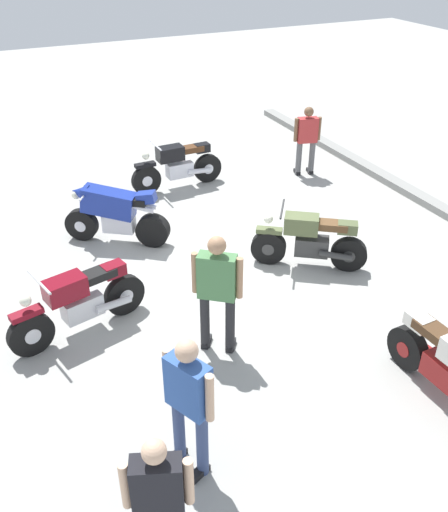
# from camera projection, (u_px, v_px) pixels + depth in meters

# --- Properties ---
(ground_plane) EXTENTS (40.00, 40.00, 0.00)m
(ground_plane) POSITION_uv_depth(u_px,v_px,m) (232.00, 259.00, 9.83)
(ground_plane) COLOR #9E9E99
(curb_edge) EXTENTS (14.00, 0.30, 0.15)m
(curb_edge) POSITION_uv_depth(u_px,v_px,m) (434.00, 205.00, 11.46)
(curb_edge) COLOR gray
(curb_edge) RESTS_ON ground
(motorcycle_blue_sportbike) EXTENTS (1.26, 1.71, 1.14)m
(motorcycle_blue_sportbike) POSITION_uv_depth(u_px,v_px,m) (115.00, 213.00, 10.03)
(motorcycle_blue_sportbike) COLOR black
(motorcycle_blue_sportbike) RESTS_ON ground
(motorcycle_maroon_cruiser) EXTENTS (0.78, 2.06, 1.09)m
(motorcycle_maroon_cruiser) POSITION_uv_depth(u_px,v_px,m) (79.00, 302.00, 7.86)
(motorcycle_maroon_cruiser) COLOR black
(motorcycle_maroon_cruiser) RESTS_ON ground
(motorcycle_black_cruiser) EXTENTS (0.70, 2.09, 1.09)m
(motorcycle_black_cruiser) POSITION_uv_depth(u_px,v_px,m) (178.00, 165.00, 12.11)
(motorcycle_black_cruiser) COLOR black
(motorcycle_black_cruiser) RESTS_ON ground
(motorcycle_olive_vintage) EXTENTS (1.25, 1.69, 1.07)m
(motorcycle_olive_vintage) POSITION_uv_depth(u_px,v_px,m) (310.00, 241.00, 9.38)
(motorcycle_olive_vintage) COLOR black
(motorcycle_olive_vintage) RESTS_ON ground
(person_in_green_shirt) EXTENTS (0.53, 0.59, 1.78)m
(person_in_green_shirt) POSITION_uv_depth(u_px,v_px,m) (217.00, 287.00, 7.27)
(person_in_green_shirt) COLOR #262628
(person_in_green_shirt) RESTS_ON ground
(person_in_blue_shirt) EXTENTS (0.64, 0.47, 1.73)m
(person_in_blue_shirt) POSITION_uv_depth(u_px,v_px,m) (189.00, 398.00, 5.66)
(person_in_blue_shirt) COLOR #384772
(person_in_blue_shirt) RESTS_ON ground
(person_in_red_shirt) EXTENTS (0.40, 0.62, 1.57)m
(person_in_red_shirt) POSITION_uv_depth(u_px,v_px,m) (307.00, 137.00, 12.57)
(person_in_red_shirt) COLOR #59595B
(person_in_red_shirt) RESTS_ON ground
(person_in_black_shirt) EXTENTS (0.43, 0.61, 1.59)m
(person_in_black_shirt) POSITION_uv_depth(u_px,v_px,m) (159.00, 497.00, 4.81)
(person_in_black_shirt) COLOR #384772
(person_in_black_shirt) RESTS_ON ground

